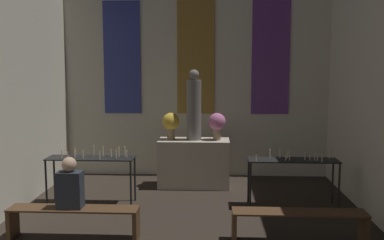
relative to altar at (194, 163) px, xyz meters
The scene contains 10 objects.
wall_back 2.05m from the altar, 90.00° to the left, with size 6.25×0.16×4.54m.
altar is the anchor object (origin of this frame).
statue 1.18m from the altar, ahead, with size 0.31×0.31×1.46m.
flower_vase_left 0.98m from the altar, behind, with size 0.36×0.36×0.56m.
flower_vase_right 0.98m from the altar, ahead, with size 0.36×0.36×0.56m.
candle_rack_left 2.24m from the altar, 145.27° to the right, with size 1.60×0.46×1.06m.
candle_rack_right 2.24m from the altar, 34.60° to the right, with size 1.60×0.46×1.06m.
pew_back_left 3.33m from the altar, 119.28° to the right, with size 1.89×0.36×0.47m.
pew_back_right 3.33m from the altar, 60.72° to the right, with size 1.89×0.36×0.47m.
person_seated 3.36m from the altar, 119.91° to the right, with size 0.36×0.24×0.75m.
Camera 1 is at (0.39, 1.05, 2.48)m, focal length 40.00 mm.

